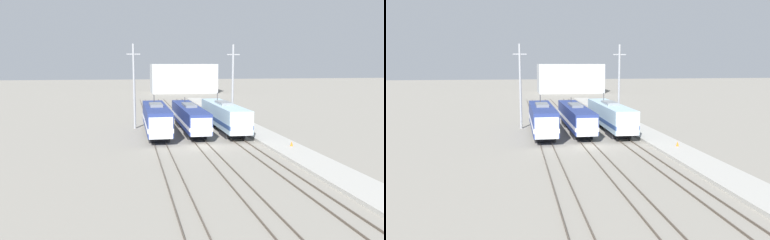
# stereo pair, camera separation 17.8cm
# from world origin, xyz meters

# --- Properties ---
(ground_plane) EXTENTS (400.00, 400.00, 0.00)m
(ground_plane) POSITION_xyz_m (0.00, 0.00, 0.00)
(ground_plane) COLOR gray
(rail_pair_far_left) EXTENTS (1.51, 120.00, 0.15)m
(rail_pair_far_left) POSITION_xyz_m (-5.02, 0.00, 0.07)
(rail_pair_far_left) COLOR #4C4238
(rail_pair_far_left) RESTS_ON ground_plane
(rail_pair_center) EXTENTS (1.51, 120.00, 0.15)m
(rail_pair_center) POSITION_xyz_m (0.00, 0.00, 0.07)
(rail_pair_center) COLOR #4C4238
(rail_pair_center) RESTS_ON ground_plane
(rail_pair_far_right) EXTENTS (1.51, 120.00, 0.15)m
(rail_pair_far_right) POSITION_xyz_m (5.02, 0.00, 0.07)
(rail_pair_far_right) COLOR #4C4238
(rail_pair_far_right) RESTS_ON ground_plane
(locomotive_far_left) EXTENTS (3.10, 16.12, 5.27)m
(locomotive_far_left) POSITION_xyz_m (-5.02, 7.61, 2.24)
(locomotive_far_left) COLOR black
(locomotive_far_left) RESTS_ON ground_plane
(locomotive_center) EXTENTS (2.93, 19.26, 4.55)m
(locomotive_center) POSITION_xyz_m (0.00, 10.07, 2.05)
(locomotive_center) COLOR black
(locomotive_center) RESTS_ON ground_plane
(locomotive_far_right) EXTENTS (3.10, 18.33, 5.29)m
(locomotive_far_right) POSITION_xyz_m (5.02, 9.23, 2.20)
(locomotive_far_right) COLOR #232326
(locomotive_far_right) RESTS_ON ground_plane
(catenary_tower_left) EXTENTS (2.03, 0.34, 12.69)m
(catenary_tower_left) POSITION_xyz_m (-7.84, 13.62, 6.51)
(catenary_tower_left) COLOR gray
(catenary_tower_left) RESTS_ON ground_plane
(catenary_tower_right) EXTENTS (2.03, 0.34, 12.69)m
(catenary_tower_right) POSITION_xyz_m (7.42, 13.62, 6.51)
(catenary_tower_right) COLOR gray
(catenary_tower_right) RESTS_ON ground_plane
(platform) EXTENTS (4.00, 120.00, 0.35)m
(platform) POSITION_xyz_m (9.17, 0.00, 0.17)
(platform) COLOR #A8A59E
(platform) RESTS_ON ground_plane
(traffic_cone) EXTENTS (0.33, 0.33, 0.56)m
(traffic_cone) POSITION_xyz_m (9.76, -3.41, 0.63)
(traffic_cone) COLOR orange
(traffic_cone) RESTS_ON platform
(depot_building) EXTENTS (21.87, 13.29, 9.74)m
(depot_building) POSITION_xyz_m (9.78, 85.45, 4.87)
(depot_building) COLOR #9EA3A8
(depot_building) RESTS_ON ground_plane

